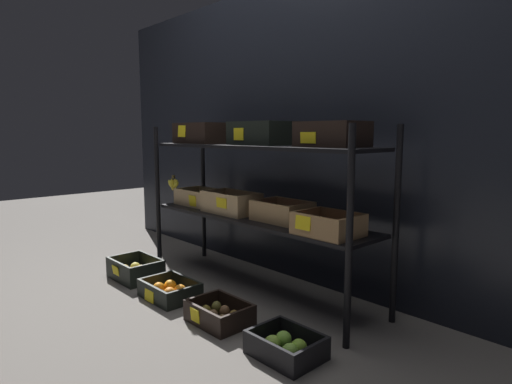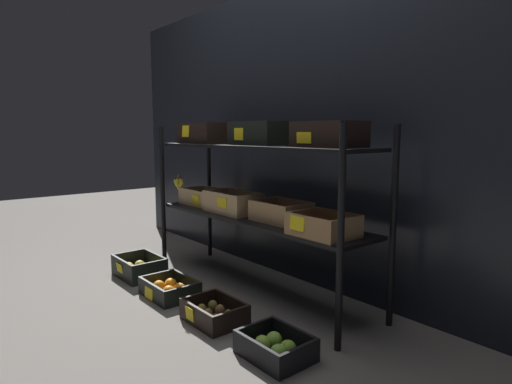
{
  "view_description": "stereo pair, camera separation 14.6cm",
  "coord_description": "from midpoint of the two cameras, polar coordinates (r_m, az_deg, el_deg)",
  "views": [
    {
      "loc": [
        1.87,
        -1.74,
        0.96
      ],
      "look_at": [
        0.0,
        0.0,
        0.61
      ],
      "focal_mm": 30.3,
      "sensor_mm": 36.0,
      "label": 1
    },
    {
      "loc": [
        1.97,
        -1.63,
        0.96
      ],
      "look_at": [
        0.0,
        0.0,
        0.61
      ],
      "focal_mm": 30.3,
      "sensor_mm": 36.0,
      "label": 2
    }
  ],
  "objects": [
    {
      "name": "crate_ground_apple_green",
      "position": [
        1.98,
        1.76,
        -19.77
      ],
      "size": [
        0.3,
        0.23,
        0.1
      ],
      "color": "black",
      "rests_on": "ground_plane"
    },
    {
      "name": "ground_plane",
      "position": [
        2.73,
        -1.57,
        -12.72
      ],
      "size": [
        10.0,
        10.0,
        0.0
      ],
      "primitive_type": "plane",
      "color": "#605B56"
    },
    {
      "name": "display_rack",
      "position": [
        2.61,
        -2.18,
        1.52
      ],
      "size": [
        1.74,
        0.43,
        1.02
      ],
      "color": "black",
      "rests_on": "ground_plane"
    },
    {
      "name": "storefront_wall",
      "position": [
        2.83,
        4.47,
        7.85
      ],
      "size": [
        4.02,
        0.12,
        1.92
      ],
      "primitive_type": "cube",
      "color": "black",
      "rests_on": "ground_plane"
    },
    {
      "name": "crate_ground_apple_gold",
      "position": [
        3.03,
        -16.97,
        -9.95
      ],
      "size": [
        0.34,
        0.26,
        0.14
      ],
      "color": "black",
      "rests_on": "ground_plane"
    },
    {
      "name": "crate_ground_orange",
      "position": [
        2.65,
        -12.92,
        -12.62
      ],
      "size": [
        0.33,
        0.25,
        0.1
      ],
      "color": "black",
      "rests_on": "ground_plane"
    },
    {
      "name": "crate_ground_kiwi",
      "position": [
        2.29,
        -6.76,
        -15.79
      ],
      "size": [
        0.31,
        0.24,
        0.11
      ],
      "color": "black",
      "rests_on": "ground_plane"
    }
  ]
}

